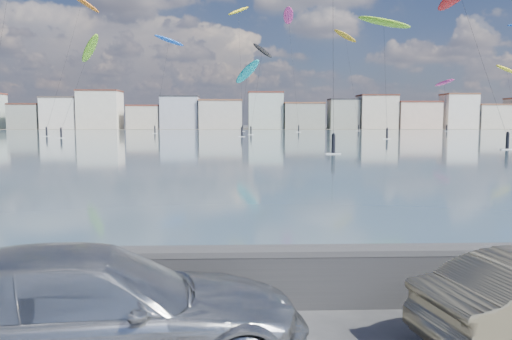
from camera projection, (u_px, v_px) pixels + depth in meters
The scene contains 16 objects.
bay_water at pixel (235, 137), 96.68m from camera, with size 500.00×177.00×0.00m, color #335560.
far_shore_strip at pixel (237, 128), 204.58m from camera, with size 500.00×60.00×0.00m, color #4C473D.
seawall at pixel (199, 274), 8.31m from camera, with size 400.00×0.36×1.08m.
far_buildings at pixel (240, 113), 190.11m from camera, with size 240.79×13.26×14.60m.
car_silver at pixel (90, 313), 6.10m from camera, with size 2.21×5.44×1.58m, color #A5A8AD.
kitesurfer_3 at pixel (384, 23), 92.44m from camera, with size 10.17×13.60×23.57m.
kitesurfer_5 at pixel (444, 83), 159.87m from camera, with size 6.42×17.34×16.67m.
kitesurfer_6 at pixel (507, 70), 144.84m from camera, with size 8.98×10.15×19.70m.
kitesurfer_9 at pixel (82, 3), 109.84m from camera, with size 8.77×14.73×32.43m.
kitesurfer_10 at pixel (288, 17), 146.52m from camera, with size 4.38×18.17×36.20m.
kitesurfer_11 at pixel (169, 42), 132.73m from camera, with size 8.56×14.56×26.09m.
kitesurfer_13 at pixel (90, 49), 100.85m from camera, with size 7.03×17.68×20.92m.
kitesurfer_15 at pixel (239, 12), 150.91m from camera, with size 8.09×11.06×38.72m.
kitesurfer_16 at pixel (262, 52), 116.70m from camera, with size 6.56×11.64×22.21m.
kitesurfer_18 at pixel (345, 37), 157.93m from camera, with size 9.61×11.59×32.02m.
kitesurfer_20 at pixel (247, 73), 106.21m from camera, with size 6.51×14.12×16.36m.
Camera 1 is at (0.67, -5.42, 3.13)m, focal length 35.00 mm.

